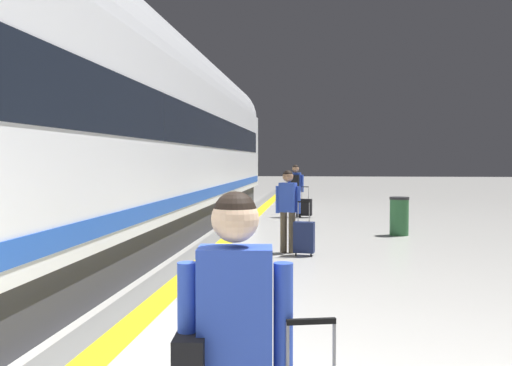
# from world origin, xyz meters

# --- Properties ---
(safety_line_strip) EXTENTS (0.36, 80.00, 0.01)m
(safety_line_strip) POSITION_xyz_m (-0.99, 10.00, 0.00)
(safety_line_strip) COLOR yellow
(safety_line_strip) RESTS_ON ground
(tactile_edge_band) EXTENTS (0.53, 80.00, 0.01)m
(tactile_edge_band) POSITION_xyz_m (-1.28, 10.00, 0.00)
(tactile_edge_band) COLOR slate
(tactile_edge_band) RESTS_ON ground
(high_speed_train) EXTENTS (2.94, 34.28, 4.97)m
(high_speed_train) POSITION_xyz_m (-3.01, 5.89, 2.50)
(high_speed_train) COLOR #38383D
(high_speed_train) RESTS_ON ground
(traveller_foreground) EXTENTS (0.53, 0.30, 1.65)m
(traveller_foreground) POSITION_xyz_m (0.62, 0.26, 0.95)
(traveller_foreground) COLOR brown
(traveller_foreground) RESTS_ON ground
(passenger_near) EXTENTS (0.51, 0.33, 1.64)m
(passenger_near) POSITION_xyz_m (0.32, 15.55, 0.97)
(passenger_near) COLOR black
(passenger_near) RESTS_ON ground
(suitcase_near) EXTENTS (0.42, 0.30, 0.97)m
(suitcase_near) POSITION_xyz_m (0.64, 15.41, 0.32)
(suitcase_near) COLOR black
(suitcase_near) RESTS_ON ground
(passenger_mid) EXTENTS (0.49, 0.26, 1.59)m
(passenger_mid) POSITION_xyz_m (0.44, 8.64, 0.92)
(passenger_mid) COLOR brown
(passenger_mid) RESTS_ON ground
(suitcase_mid) EXTENTS (0.41, 0.28, 1.02)m
(suitcase_mid) POSITION_xyz_m (0.76, 8.34, 0.35)
(suitcase_mid) COLOR #19234C
(suitcase_mid) RESTS_ON ground
(waste_bin) EXTENTS (0.46, 0.46, 0.91)m
(waste_bin) POSITION_xyz_m (2.94, 11.47, 0.46)
(waste_bin) COLOR #2D6638
(waste_bin) RESTS_ON ground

